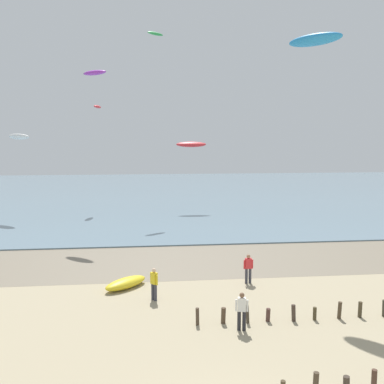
{
  "coord_description": "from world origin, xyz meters",
  "views": [
    {
      "loc": [
        -2.45,
        -10.95,
        8.34
      ],
      "look_at": [
        -0.1,
        10.32,
        5.77
      ],
      "focal_mm": 41.65,
      "sensor_mm": 36.0,
      "label": 1
    }
  ],
  "objects": [
    {
      "name": "kite_aloft_11",
      "position": [
        -6.49,
        29.15,
        14.01
      ],
      "size": [
        2.58,
        2.36,
        0.48
      ],
      "primitive_type": "ellipsoid",
      "rotation": [
        -0.07,
        0.0,
        2.44
      ],
      "color": "purple"
    },
    {
      "name": "kite_aloft_4",
      "position": [
        3.19,
        40.86,
        7.68
      ],
      "size": [
        3.53,
        1.31,
        0.87
      ],
      "primitive_type": "ellipsoid",
      "rotation": [
        0.3,
        0.0,
        6.26
      ],
      "color": "red"
    },
    {
      "name": "kite_aloft_8",
      "position": [
        -0.88,
        40.39,
        19.95
      ],
      "size": [
        2.18,
        1.89,
        0.59
      ],
      "primitive_type": "ellipsoid",
      "rotation": [
        -0.41,
        0.0,
        3.78
      ],
      "color": "green"
    },
    {
      "name": "wet_sand_strip",
      "position": [
        0.0,
        18.66,
        0.0
      ],
      "size": [
        120.0,
        8.55,
        0.01
      ],
      "primitive_type": "cube",
      "color": "#7A6D59",
      "rests_on": "ground"
    },
    {
      "name": "groyne_mid",
      "position": [
        4.9,
        8.09,
        0.37
      ],
      "size": [
        10.09,
        0.3,
        0.82
      ],
      "color": "#48392C",
      "rests_on": "ground"
    },
    {
      "name": "kite_aloft_3",
      "position": [
        -15.27,
        37.49,
        8.55
      ],
      "size": [
        3.07,
        2.69,
        0.85
      ],
      "primitive_type": "ellipsoid",
      "rotation": [
        -0.44,
        0.0,
        5.64
      ],
      "color": "white"
    },
    {
      "name": "person_right_flank",
      "position": [
        1.75,
        7.32,
        0.92
      ],
      "size": [
        0.56,
        0.3,
        1.71
      ],
      "color": "#232328",
      "rests_on": "ground"
    },
    {
      "name": "grounded_kite",
      "position": [
        -3.49,
        13.51,
        0.28
      ],
      "size": [
        2.74,
        2.7,
        0.57
      ],
      "primitive_type": "ellipsoid",
      "rotation": [
        0.0,
        0.0,
        3.91
      ],
      "color": "yellow",
      "rests_on": "ground"
    },
    {
      "name": "kite_aloft_2",
      "position": [
        -7.68,
        43.13,
        12.07
      ],
      "size": [
        1.05,
        2.19,
        0.48
      ],
      "primitive_type": "ellipsoid",
      "rotation": [
        0.22,
        0.0,
        1.41
      ],
      "color": "red"
    },
    {
      "name": "person_nearest_camera",
      "position": [
        -1.95,
        11.41,
        0.92
      ],
      "size": [
        0.39,
        0.47,
        1.71
      ],
      "color": "#383842",
      "rests_on": "ground"
    },
    {
      "name": "person_left_flank",
      "position": [
        3.54,
        13.56,
        0.92
      ],
      "size": [
        0.57,
        0.24,
        1.71
      ],
      "color": "#383842",
      "rests_on": "ground"
    },
    {
      "name": "kite_aloft_7",
      "position": [
        7.32,
        14.13,
        13.9
      ],
      "size": [
        2.97,
        3.43,
        0.78
      ],
      "primitive_type": "ellipsoid",
      "rotation": [
        -0.24,
        0.0,
        5.35
      ],
      "color": "#2384D1"
    },
    {
      "name": "sea",
      "position": [
        0.0,
        57.94,
        0.05
      ],
      "size": [
        160.0,
        70.0,
        0.1
      ],
      "primitive_type": "cube",
      "color": "slate",
      "rests_on": "ground"
    }
  ]
}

